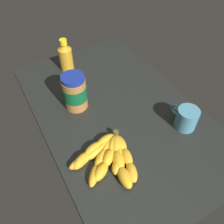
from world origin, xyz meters
The scene contains 5 objects.
ground_plane centered at (0.00, 0.00, -1.98)cm, with size 96.46×59.44×3.95cm, color black.
banana_bunch centered at (-18.46, 13.54, 1.69)cm, with size 21.55×21.48×3.78cm.
peanut_butter_jar centered at (10.01, 12.82, 7.38)cm, with size 9.36×9.36×14.97cm.
honey_bottle centered at (35.07, 6.57, 6.91)cm, with size 6.30×6.30×15.53cm.
coffee_mug centered at (-19.90, -17.98, 4.21)cm, with size 11.45×7.92×8.39cm.
Camera 1 is at (-54.85, 33.29, 67.81)cm, focal length 37.11 mm.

